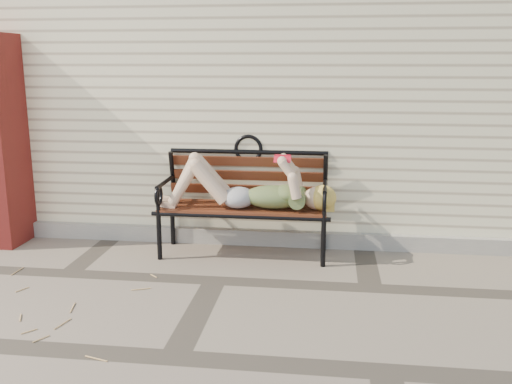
# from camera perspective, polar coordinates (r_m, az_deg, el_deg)

# --- Properties ---
(ground) EXTENTS (80.00, 80.00, 0.00)m
(ground) POSITION_cam_1_polar(r_m,az_deg,el_deg) (4.71, -4.14, -8.82)
(ground) COLOR #776B5C
(ground) RESTS_ON ground
(house_wall) EXTENTS (8.00, 4.00, 3.00)m
(house_wall) POSITION_cam_1_polar(r_m,az_deg,el_deg) (7.34, 0.35, 11.04)
(house_wall) COLOR #F4EBBF
(house_wall) RESTS_ON ground
(foundation_strip) EXTENTS (8.00, 0.10, 0.15)m
(foundation_strip) POSITION_cam_1_polar(r_m,az_deg,el_deg) (5.58, -2.19, -4.46)
(foundation_strip) COLOR #B0AD9F
(foundation_strip) RESTS_ON ground
(garden_bench) EXTENTS (1.66, 0.66, 1.07)m
(garden_bench) POSITION_cam_1_polar(r_m,az_deg,el_deg) (5.24, -1.11, 0.34)
(garden_bench) COLOR black
(garden_bench) RESTS_ON ground
(reading_woman) EXTENTS (1.56, 0.36, 0.49)m
(reading_woman) POSITION_cam_1_polar(r_m,az_deg,el_deg) (5.10, -1.17, 0.41)
(reading_woman) COLOR #093145
(reading_woman) RESTS_ON ground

